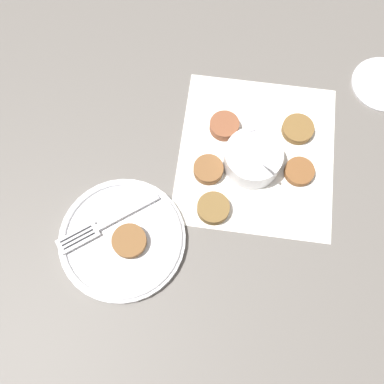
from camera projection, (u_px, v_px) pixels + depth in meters
The scene contains 12 objects.
ground_plane at pixel (251, 164), 0.86m from camera, with size 4.00×4.00×0.00m, color #605B56.
napkin at pixel (256, 153), 0.86m from camera, with size 0.37×0.35×0.00m.
sauce_bowl at pixel (255, 156), 0.84m from camera, with size 0.12×0.11×0.08m.
fritter_0 at pixel (213, 208), 0.82m from camera, with size 0.06×0.06×0.02m.
fritter_1 at pixel (298, 129), 0.87m from camera, with size 0.06×0.06×0.02m.
fritter_2 at pixel (224, 126), 0.87m from camera, with size 0.06×0.06×0.02m.
fritter_3 at pixel (299, 171), 0.84m from camera, with size 0.06×0.06×0.01m.
fritter_4 at pixel (208, 170), 0.84m from camera, with size 0.06×0.06×0.02m.
serving_plate at pixel (122, 239), 0.80m from camera, with size 0.23×0.23×0.02m.
fritter_on_plate at pixel (129, 241), 0.78m from camera, with size 0.06×0.06×0.01m.
fork at pixel (98, 227), 0.79m from camera, with size 0.11×0.19×0.00m.
extra_saucer at pixel (384, 84), 0.91m from camera, with size 0.13×0.13×0.01m.
Camera 1 is at (-0.33, 0.13, 0.79)m, focal length 42.00 mm.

